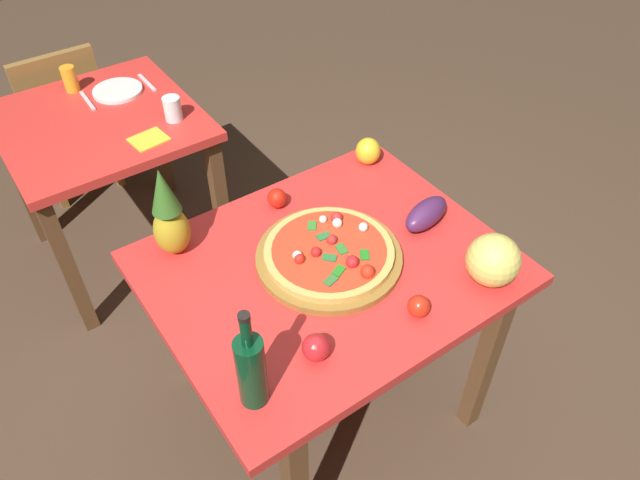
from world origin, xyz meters
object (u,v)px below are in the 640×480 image
Objects in this scene: pizza at (330,251)px; display_table at (328,285)px; background_table at (104,144)px; napkin_folded at (149,139)px; pizza_board at (329,257)px; drinking_glass_water at (173,109)px; bell_pepper at (368,151)px; tomato_by_bottle at (419,306)px; pineapple_left at (169,217)px; dinner_plate at (118,91)px; melon at (493,260)px; knife_utensil at (147,83)px; fork_utensil at (87,101)px; wine_bottle at (251,369)px; tomato_at_corner at (277,198)px; drinking_glass_juice at (70,79)px; eggplant at (426,214)px; tomato_beside_pepper at (316,347)px; dining_chair at (64,114)px.

display_table is at bearing -142.60° from pizza.
background_table is 5.90× the size of napkin_folded.
pizza_board is 4.62× the size of drinking_glass_water.
bell_pepper reaches higher than tomato_by_bottle.
pineapple_left is 1.12m from dinner_plate.
display_table is 1.30m from background_table.
melon reaches higher than knife_utensil.
tomato_by_bottle is 0.38× the size of fork_utensil.
wine_bottle is at bearing -146.81° from pizza.
tomato_by_bottle is at bearing -3.49° from wine_bottle.
tomato_at_corner is 0.61× the size of drinking_glass_juice.
dinner_plate reaches higher than knife_utensil.
pizza_board is at bearing 33.45° from wine_bottle.
napkin_folded is at bearing -95.18° from dinner_plate.
drinking_glass_juice is 0.14m from fork_utensil.
dinner_plate is at bearing 44.72° from background_table.
pineapple_left reaches higher than pizza.
melon is at bearing -68.10° from fork_utensil.
bell_pepper is 1.15m from knife_utensil.
pineapple_left is 0.85m from eggplant.
background_table is at bearing 85.93° from pineapple_left.
drinking_glass_juice reaches higher than dinner_plate.
wine_bottle is (-0.13, -1.55, 0.26)m from background_table.
melon is at bearing -44.48° from pizza_board.
tomato_beside_pepper reaches higher than tomato_by_bottle.
dining_chair is at bearing 100.13° from pizza_board.
eggplant reaches higher than tomato_beside_pepper.
drinking_glass_juice reaches higher than fork_utensil.
tomato_at_corner is (0.01, 0.33, -0.00)m from pizza.
display_table is 0.59m from bell_pepper.
drinking_glass_juice is at bearing 122.33° from bell_pepper.
display_table is 1.34× the size of background_table.
drinking_glass_juice reaches higher than pizza.
drinking_glass_juice is (0.06, 1.22, -0.09)m from pineapple_left.
eggplant is at bearing -69.13° from drinking_glass_water.
background_table is 0.34m from drinking_glass_juice.
tomato_beside_pepper is at bearing 91.92° from dining_chair.
eggplant is at bearing 20.93° from tomato_beside_pepper.
drinking_glass_juice is at bearing 119.23° from drinking_glass_water.
melon is 0.71m from bell_pepper.
wine_bottle is (-0.11, -2.19, 0.42)m from dining_chair.
wine_bottle is at bearing -146.55° from pizza_board.
drinking_glass_juice is at bearing 105.07° from tomato_at_corner.
tomato_beside_pepper is at bearing 4.27° from wine_bottle.
pizza is 1.27× the size of pineapple_left.
background_table is 2.45× the size of wine_bottle.
drinking_glass_juice is at bearing 92.40° from dining_chair.
pizza_board is (0.34, -1.89, 0.31)m from dining_chair.
knife_utensil is at bearing 85.57° from drinking_glass_water.
dining_chair is 4.72× the size of fork_utensil.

